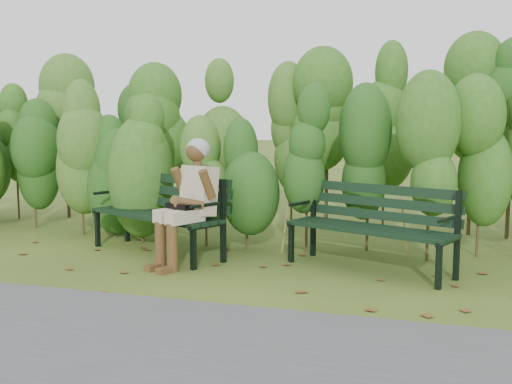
# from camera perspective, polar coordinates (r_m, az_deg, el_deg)

# --- Properties ---
(ground) EXTENTS (80.00, 80.00, 0.00)m
(ground) POSITION_cam_1_polar(r_m,az_deg,el_deg) (5.69, -1.04, -7.92)
(ground) COLOR #364D1D
(footpath) EXTENTS (60.00, 2.50, 0.01)m
(footpath) POSITION_cam_1_polar(r_m,az_deg,el_deg) (3.76, -11.90, -15.81)
(footpath) COLOR #474749
(footpath) RESTS_ON ground
(hedge_band) EXTENTS (11.04, 1.67, 2.42)m
(hedge_band) POSITION_cam_1_polar(r_m,az_deg,el_deg) (7.30, 3.49, 5.30)
(hedge_band) COLOR #47381E
(hedge_band) RESTS_ON ground
(leaf_litter) EXTENTS (5.86, 2.25, 0.01)m
(leaf_litter) POSITION_cam_1_polar(r_m,az_deg,el_deg) (5.77, -4.02, -7.69)
(leaf_litter) COLOR brown
(leaf_litter) RESTS_ON ground
(bench_left) EXTENTS (1.79, 1.23, 0.86)m
(bench_left) POSITION_cam_1_polar(r_m,az_deg,el_deg) (6.63, -8.89, -1.44)
(bench_left) COLOR black
(bench_left) RESTS_ON ground
(bench_right) EXTENTS (1.72, 1.13, 0.82)m
(bench_right) POSITION_cam_1_polar(r_m,az_deg,el_deg) (5.93, 11.16, -2.65)
(bench_right) COLOR black
(bench_right) RESTS_ON ground
(seated_woman) EXTENTS (0.62, 0.80, 1.27)m
(seated_woman) POSITION_cam_1_polar(r_m,az_deg,el_deg) (6.00, -6.38, -0.23)
(seated_woman) COLOR beige
(seated_woman) RESTS_ON ground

